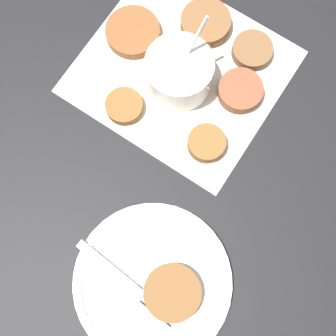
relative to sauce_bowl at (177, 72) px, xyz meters
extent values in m
plane|color=black|center=(0.00, 0.02, -0.03)|extent=(4.00, 4.00, 0.00)
cube|color=silver|center=(0.00, 0.02, -0.03)|extent=(0.33, 0.30, 0.00)
cylinder|color=white|center=(0.00, 0.00, 0.00)|extent=(0.10, 0.10, 0.06)
cylinder|color=#B23D23|center=(0.00, 0.00, -0.01)|extent=(0.09, 0.09, 0.04)
cone|color=white|center=(0.05, 0.00, 0.03)|extent=(0.02, 0.02, 0.02)
cylinder|color=silver|center=(0.00, 0.02, 0.04)|extent=(0.02, 0.05, 0.11)
cylinder|color=brown|center=(-0.02, 0.10, -0.02)|extent=(0.08, 0.08, 0.02)
cylinder|color=brown|center=(-0.10, 0.01, -0.02)|extent=(0.09, 0.09, 0.02)
cylinder|color=brown|center=(0.10, -0.05, -0.02)|extent=(0.06, 0.06, 0.02)
cylinder|color=brown|center=(0.06, 0.11, -0.02)|extent=(0.06, 0.06, 0.02)
cylinder|color=brown|center=(0.09, 0.04, -0.02)|extent=(0.07, 0.07, 0.02)
cylinder|color=brown|center=(-0.03, -0.09, -0.02)|extent=(0.06, 0.06, 0.02)
cylinder|color=white|center=(0.16, -0.26, -0.03)|extent=(0.22, 0.22, 0.01)
torus|color=white|center=(0.16, -0.26, -0.02)|extent=(0.21, 0.21, 0.01)
cylinder|color=brown|center=(0.19, -0.25, 0.00)|extent=(0.08, 0.08, 0.02)
cube|color=silver|center=(0.11, -0.28, -0.01)|extent=(0.11, 0.01, 0.00)
cube|color=silver|center=(0.19, -0.28, -0.01)|extent=(0.07, 0.03, 0.00)
cube|color=black|center=(0.19, -0.29, -0.01)|extent=(0.05, 0.00, 0.00)
cube|color=black|center=(0.19, -0.28, -0.01)|extent=(0.05, 0.00, 0.00)
cube|color=black|center=(0.19, -0.27, -0.01)|extent=(0.05, 0.00, 0.00)
camera|label=1|loc=(0.18, -0.24, 0.65)|focal=50.00mm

